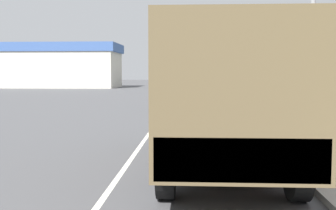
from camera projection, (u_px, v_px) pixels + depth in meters
name	position (u px, v px, depth m)	size (l,w,h in m)	color
ground_plane	(175.00, 97.00, 37.14)	(180.00, 180.00, 0.00)	#4C4C4F
lane_centre_stripe	(175.00, 97.00, 37.14)	(0.12, 120.00, 0.00)	silver
sidewalk_right	(226.00, 96.00, 36.88)	(1.80, 120.00, 0.12)	#ADAAA3
grass_strip_right	(277.00, 97.00, 36.63)	(7.00, 120.00, 0.02)	olive
military_truck	(222.00, 93.00, 9.17)	(2.46, 7.76, 2.98)	#474C38
car_nearest_ahead	(199.00, 98.00, 23.94)	(1.79, 4.27, 1.44)	black
car_second_ahead	(197.00, 89.00, 39.59)	(1.81, 4.72, 1.37)	silver
lamp_post	(305.00, 1.00, 11.42)	(1.69, 0.24, 6.52)	gray
building_distant	(57.00, 65.00, 60.52)	(17.92, 9.01, 6.23)	beige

